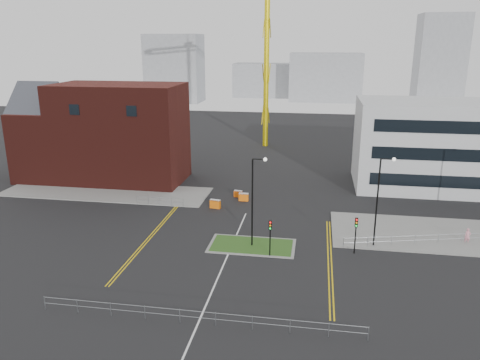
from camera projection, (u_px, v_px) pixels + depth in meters
name	position (u px, v px, depth m)	size (l,w,h in m)	color
ground	(215.00, 284.00, 39.58)	(200.00, 200.00, 0.00)	black
pavement_left	(106.00, 192.00, 63.50)	(28.00, 8.00, 0.12)	slate
pavement_right	(447.00, 235.00, 49.34)	(24.00, 10.00, 0.12)	slate
island_kerb	(252.00, 246.00, 46.82)	(8.60, 4.60, 0.08)	slate
grass_island	(252.00, 245.00, 46.81)	(8.00, 4.00, 0.12)	#2A501A
brick_building	(101.00, 134.00, 67.71)	(24.20, 10.07, 14.24)	#401410
office_block	(450.00, 145.00, 64.02)	(25.00, 12.20, 12.00)	silver
streetlamp_island	(255.00, 195.00, 45.25)	(1.46, 0.36, 9.18)	black
streetlamp_right_near	(380.00, 195.00, 45.26)	(1.46, 0.36, 9.18)	black
traffic_light_island	(270.00, 231.00, 43.87)	(0.28, 0.33, 3.65)	black
traffic_light_right	(356.00, 229.00, 44.51)	(0.28, 0.33, 3.65)	black
railing_front	(197.00, 315.00, 33.68)	(24.05, 0.05, 1.10)	gray
railing_left	(160.00, 200.00, 58.11)	(6.05, 0.05, 1.10)	gray
railing_right	(439.00, 237.00, 47.01)	(19.05, 5.05, 1.10)	gray
centre_line	(220.00, 272.00, 41.47)	(0.15, 30.00, 0.01)	silver
yellow_left_a	(154.00, 231.00, 50.44)	(0.12, 24.00, 0.01)	gold
yellow_left_b	(156.00, 232.00, 50.40)	(0.12, 24.00, 0.01)	gold
yellow_right_a	(328.00, 260.00, 43.76)	(0.12, 20.00, 0.01)	gold
yellow_right_b	(331.00, 261.00, 43.71)	(0.12, 20.00, 0.01)	gold
skyline_a	(175.00, 68.00, 156.20)	(18.00, 12.00, 22.00)	gray
skyline_b	(326.00, 77.00, 158.66)	(24.00, 12.00, 16.00)	gray
skyline_c	(440.00, 60.00, 146.73)	(14.00, 12.00, 28.00)	gray
skyline_d	(275.00, 80.00, 171.52)	(30.00, 12.00, 12.00)	gray
pedestrian	(468.00, 236.00, 47.19)	(0.59, 0.39, 1.63)	pink
barrier_left	(238.00, 194.00, 61.39)	(1.15, 0.59, 0.92)	#DD570C
barrier_mid	(215.00, 204.00, 57.31)	(1.35, 0.62, 1.10)	orange
barrier_right	(244.00, 197.00, 59.94)	(1.24, 0.43, 1.04)	orange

